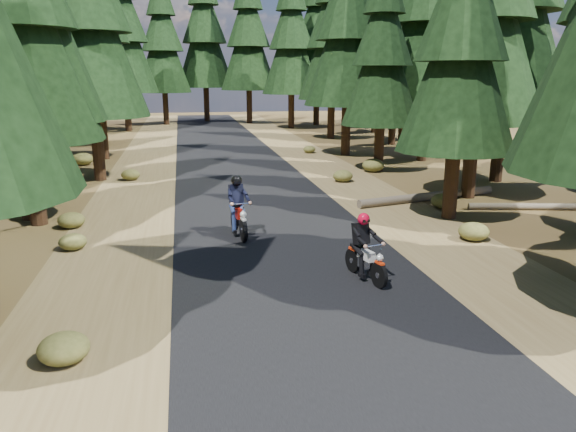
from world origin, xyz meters
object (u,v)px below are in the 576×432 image
Objects in this scene: rider_lead at (366,258)px; rider_follow at (239,216)px; log_far at (522,207)px; log_near at (428,196)px.

rider_lead is 4.93m from rider_follow.
log_far is 2.07× the size of rider_lead.
rider_lead is at bearing -131.65° from log_far.
rider_follow is (-10.25, -1.44, 0.48)m from log_far.
rider_lead is at bearing -137.92° from log_near.
log_far is at bearing -157.42° from rider_lead.
rider_lead is (-7.71, -5.66, 0.41)m from log_far.
rider_follow reaches higher than log_far.
log_near is 8.36m from rider_follow.
rider_follow is at bearing -159.95° from log_far.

